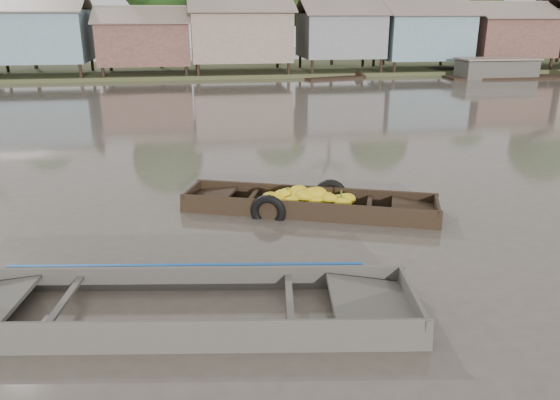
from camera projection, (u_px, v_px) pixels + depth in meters
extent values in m
plane|color=#4F463D|center=(257.00, 253.00, 9.92)|extent=(120.00, 120.00, 0.00)
cube|color=#384723|center=(203.00, 71.00, 40.70)|extent=(120.00, 12.00, 0.50)
cube|color=slate|center=(38.00, 36.00, 34.95)|extent=(6.20, 5.20, 3.20)
cube|color=brown|center=(27.00, 1.00, 32.97)|extent=(6.60, 3.02, 1.28)
cube|color=brown|center=(39.00, 2.00, 35.59)|extent=(6.60, 3.02, 1.28)
cube|color=brown|center=(145.00, 43.00, 36.14)|extent=(5.80, 4.60, 2.70)
cube|color=brown|center=(142.00, 14.00, 34.39)|extent=(6.20, 2.67, 1.14)
cube|color=brown|center=(144.00, 14.00, 36.71)|extent=(6.20, 2.67, 1.14)
cube|color=#866E5D|center=(240.00, 35.00, 36.95)|extent=(6.50, 5.30, 3.30)
cube|color=brown|center=(241.00, 2.00, 34.93)|extent=(6.90, 3.08, 1.31)
cube|color=brown|center=(237.00, 3.00, 37.60)|extent=(6.90, 3.08, 1.31)
cube|color=slate|center=(340.00, 35.00, 38.04)|extent=(5.40, 4.70, 2.90)
cube|color=brown|center=(346.00, 6.00, 36.24)|extent=(5.80, 2.73, 1.17)
cube|color=brown|center=(336.00, 7.00, 38.60)|extent=(5.80, 2.73, 1.17)
cube|color=slate|center=(421.00, 36.00, 38.99)|extent=(6.00, 5.00, 3.10)
cube|color=brown|center=(432.00, 7.00, 37.08)|extent=(6.40, 2.90, 1.24)
cube|color=brown|center=(416.00, 7.00, 39.59)|extent=(6.40, 2.90, 1.24)
cube|color=brown|center=(505.00, 36.00, 40.00)|extent=(5.70, 4.90, 2.80)
cube|color=brown|center=(519.00, 10.00, 38.16)|extent=(6.10, 2.85, 1.21)
cube|color=brown|center=(499.00, 10.00, 40.63)|extent=(6.10, 2.85, 1.21)
cylinder|color=#473323|center=(32.00, 37.00, 39.00)|extent=(0.28, 0.28, 4.90)
cylinder|color=#473323|center=(159.00, 27.00, 39.22)|extent=(0.28, 0.28, 6.30)
cylinder|color=#473323|center=(280.00, 33.00, 41.69)|extent=(0.28, 0.28, 5.25)
cylinder|color=#473323|center=(385.00, 31.00, 41.93)|extent=(0.28, 0.28, 5.60)
cylinder|color=#473323|center=(474.00, 36.00, 44.25)|extent=(0.28, 0.28, 4.55)
sphere|color=#123912|center=(478.00, 2.00, 43.40)|extent=(3.90, 3.90, 3.90)
cylinder|color=#473323|center=(333.00, 14.00, 41.39)|extent=(0.24, 0.24, 8.00)
cube|color=black|center=(309.00, 214.00, 12.06)|extent=(5.45, 2.85, 0.08)
cube|color=black|center=(313.00, 196.00, 12.54)|extent=(5.25, 2.06, 0.51)
cube|color=black|center=(306.00, 214.00, 11.44)|extent=(5.25, 2.06, 0.51)
cube|color=black|center=(437.00, 213.00, 11.50)|extent=(0.47, 1.15, 0.49)
cube|color=black|center=(414.00, 209.00, 11.56)|extent=(1.24, 1.30, 0.19)
cube|color=black|center=(192.00, 197.00, 12.48)|extent=(0.47, 1.15, 0.49)
cube|color=black|center=(212.00, 196.00, 12.37)|extent=(1.24, 1.30, 0.19)
cube|color=black|center=(252.00, 197.00, 12.19)|extent=(0.49, 1.12, 0.05)
cube|color=black|center=(369.00, 204.00, 11.72)|extent=(0.49, 1.12, 0.05)
ellipsoid|color=yellow|center=(305.00, 196.00, 11.78)|extent=(0.50, 0.42, 0.26)
ellipsoid|color=yellow|center=(312.00, 207.00, 11.65)|extent=(0.42, 0.36, 0.22)
ellipsoid|color=yellow|center=(279.00, 202.00, 11.89)|extent=(0.46, 0.39, 0.24)
ellipsoid|color=yellow|center=(308.00, 194.00, 12.05)|extent=(0.50, 0.42, 0.26)
ellipsoid|color=yellow|center=(317.00, 201.00, 11.74)|extent=(0.45, 0.38, 0.24)
ellipsoid|color=yellow|center=(326.00, 197.00, 11.81)|extent=(0.48, 0.41, 0.25)
ellipsoid|color=yellow|center=(273.00, 199.00, 12.07)|extent=(0.52, 0.44, 0.27)
ellipsoid|color=yellow|center=(268.00, 207.00, 11.85)|extent=(0.42, 0.35, 0.22)
ellipsoid|color=yellow|center=(323.00, 197.00, 12.22)|extent=(0.45, 0.38, 0.24)
ellipsoid|color=yellow|center=(276.00, 205.00, 11.83)|extent=(0.51, 0.43, 0.27)
ellipsoid|color=yellow|center=(305.00, 195.00, 12.20)|extent=(0.42, 0.36, 0.22)
ellipsoid|color=yellow|center=(312.00, 192.00, 11.98)|extent=(0.40, 0.34, 0.21)
ellipsoid|color=yellow|center=(275.00, 202.00, 11.91)|extent=(0.52, 0.44, 0.27)
ellipsoid|color=yellow|center=(282.00, 195.00, 12.10)|extent=(0.45, 0.38, 0.23)
ellipsoid|color=yellow|center=(300.00, 195.00, 12.09)|extent=(0.46, 0.39, 0.24)
ellipsoid|color=yellow|center=(329.00, 198.00, 11.69)|extent=(0.41, 0.35, 0.21)
ellipsoid|color=yellow|center=(304.00, 194.00, 12.14)|extent=(0.46, 0.39, 0.24)
ellipsoid|color=yellow|center=(339.00, 200.00, 12.10)|extent=(0.45, 0.38, 0.24)
ellipsoid|color=yellow|center=(269.00, 202.00, 12.10)|extent=(0.40, 0.34, 0.21)
ellipsoid|color=yellow|center=(278.00, 206.00, 11.83)|extent=(0.51, 0.43, 0.26)
ellipsoid|color=yellow|center=(343.00, 203.00, 11.68)|extent=(0.48, 0.41, 0.25)
ellipsoid|color=yellow|center=(292.00, 201.00, 11.76)|extent=(0.40, 0.34, 0.21)
ellipsoid|color=yellow|center=(299.00, 191.00, 11.99)|extent=(0.49, 0.42, 0.26)
ellipsoid|color=yellow|center=(312.00, 198.00, 11.82)|extent=(0.47, 0.40, 0.24)
ellipsoid|color=yellow|center=(346.00, 199.00, 12.00)|extent=(0.51, 0.43, 0.27)
ellipsoid|color=yellow|center=(317.00, 193.00, 11.83)|extent=(0.53, 0.45, 0.28)
ellipsoid|color=yellow|center=(288.00, 194.00, 12.07)|extent=(0.52, 0.44, 0.27)
ellipsoid|color=yellow|center=(270.00, 197.00, 12.24)|extent=(0.48, 0.40, 0.25)
ellipsoid|color=yellow|center=(300.00, 196.00, 11.89)|extent=(0.49, 0.41, 0.25)
cylinder|color=#3F6626|center=(288.00, 191.00, 11.98)|extent=(0.04, 0.04, 0.18)
cylinder|color=#3F6626|center=(319.00, 193.00, 11.86)|extent=(0.04, 0.04, 0.18)
cylinder|color=#3F6626|center=(341.00, 194.00, 11.77)|extent=(0.04, 0.04, 0.18)
torus|color=black|center=(331.00, 196.00, 12.53)|extent=(0.79, 0.44, 0.78)
torus|color=black|center=(268.00, 212.00, 11.50)|extent=(0.78, 0.43, 0.76)
cube|color=#48433D|center=(178.00, 323.00, 7.84)|extent=(6.84, 2.40, 0.08)
cube|color=#48433D|center=(186.00, 281.00, 8.54)|extent=(6.80, 1.14, 0.55)
cube|color=#48433D|center=(167.00, 341.00, 6.99)|extent=(6.80, 1.14, 0.55)
cube|color=#48433D|center=(411.00, 306.00, 7.82)|extent=(0.30, 1.66, 0.52)
cube|color=#48433D|center=(371.00, 303.00, 7.79)|extent=(1.36, 1.59, 0.22)
cube|color=#48433D|center=(63.00, 303.00, 7.70)|extent=(0.33, 1.60, 0.05)
cube|color=#48433D|center=(290.00, 301.00, 7.75)|extent=(0.33, 1.60, 0.05)
cube|color=#665E54|center=(178.00, 320.00, 7.83)|extent=(5.23, 2.03, 0.02)
cube|color=#0E428D|center=(186.00, 268.00, 8.52)|extent=(5.49, 0.88, 0.14)
torus|color=olive|center=(304.00, 328.00, 7.59)|extent=(0.38, 0.38, 0.05)
torus|color=olive|center=(304.00, 326.00, 7.58)|extent=(0.31, 0.31, 0.05)
cube|color=black|center=(513.00, 79.00, 36.21)|extent=(9.19, 2.48, 0.35)
cube|color=black|center=(334.00, 80.00, 35.62)|extent=(4.03, 1.93, 0.35)
cube|color=black|center=(496.00, 70.00, 35.96)|extent=(5.00, 2.00, 1.20)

